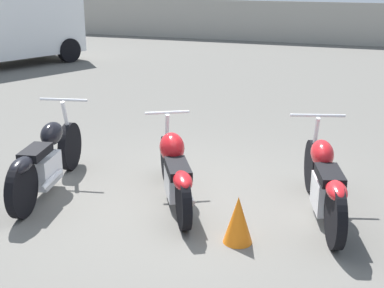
{
  "coord_description": "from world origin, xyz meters",
  "views": [
    {
      "loc": [
        2.02,
        -5.4,
        2.64
      ],
      "look_at": [
        0.0,
        0.3,
        0.65
      ],
      "focal_mm": 50.0,
      "sensor_mm": 36.0,
      "label": 1
    }
  ],
  "objects_px": {
    "motorcycle_slot_0": "(46,160)",
    "motorcycle_slot_1": "(175,170)",
    "parked_van": "(0,26)",
    "traffic_cone_near": "(238,220)",
    "motorcycle_slot_2": "(324,182)"
  },
  "relations": [
    {
      "from": "traffic_cone_near",
      "to": "motorcycle_slot_0",
      "type": "bearing_deg",
      "value": 169.56
    },
    {
      "from": "motorcycle_slot_0",
      "to": "motorcycle_slot_1",
      "type": "relative_size",
      "value": 1.19
    },
    {
      "from": "motorcycle_slot_1",
      "to": "motorcycle_slot_2",
      "type": "bearing_deg",
      "value": -23.26
    },
    {
      "from": "motorcycle_slot_1",
      "to": "parked_van",
      "type": "distance_m",
      "value": 10.82
    },
    {
      "from": "motorcycle_slot_0",
      "to": "motorcycle_slot_1",
      "type": "height_order",
      "value": "motorcycle_slot_0"
    },
    {
      "from": "motorcycle_slot_2",
      "to": "parked_van",
      "type": "bearing_deg",
      "value": 127.92
    },
    {
      "from": "motorcycle_slot_0",
      "to": "parked_van",
      "type": "relative_size",
      "value": 0.44
    },
    {
      "from": "motorcycle_slot_0",
      "to": "motorcycle_slot_1",
      "type": "xyz_separation_m",
      "value": [
        1.6,
        0.23,
        -0.01
      ]
    },
    {
      "from": "motorcycle_slot_0",
      "to": "traffic_cone_near",
      "type": "relative_size",
      "value": 4.3
    },
    {
      "from": "parked_van",
      "to": "traffic_cone_near",
      "type": "relative_size",
      "value": 9.72
    },
    {
      "from": "motorcycle_slot_1",
      "to": "traffic_cone_near",
      "type": "bearing_deg",
      "value": -65.39
    },
    {
      "from": "parked_van",
      "to": "traffic_cone_near",
      "type": "distance_m",
      "value": 12.0
    },
    {
      "from": "motorcycle_slot_2",
      "to": "traffic_cone_near",
      "type": "xyz_separation_m",
      "value": [
        -0.74,
        -0.87,
        -0.17
      ]
    },
    {
      "from": "parked_van",
      "to": "motorcycle_slot_2",
      "type": "bearing_deg",
      "value": -13.28
    },
    {
      "from": "motorcycle_slot_0",
      "to": "traffic_cone_near",
      "type": "xyz_separation_m",
      "value": [
        2.55,
        -0.47,
        -0.17
      ]
    }
  ]
}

